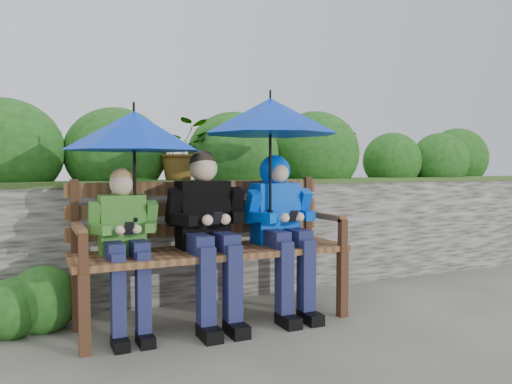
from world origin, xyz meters
name	(u,v)px	position (x,y,z in m)	size (l,w,h in m)	color
ground	(261,315)	(0.00, 0.00, 0.00)	(60.00, 60.00, 0.00)	#535447
garden_backdrop	(191,216)	(-0.06, 1.60, 0.63)	(8.00, 2.86, 1.77)	#3F3D34
park_bench	(211,240)	(-0.39, 0.06, 0.60)	(2.01, 0.59, 1.06)	#462919
boy_left	(125,239)	(-1.04, -0.04, 0.66)	(0.45, 0.52, 1.14)	#347A24
boy_middle	(208,227)	(-0.45, -0.05, 0.72)	(0.55, 0.64, 1.27)	black
boy_right	(281,218)	(0.15, -0.03, 0.75)	(0.52, 0.63, 1.24)	#0042DE
umbrella_left	(134,131)	(-0.96, -0.01, 1.39)	(0.93, 0.93, 0.82)	#002EC3
umbrella_right	(270,116)	(0.04, -0.07, 1.53)	(1.02, 1.02, 0.94)	#002EC3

